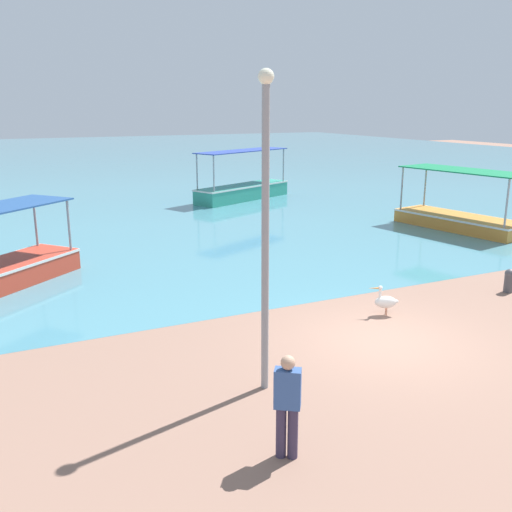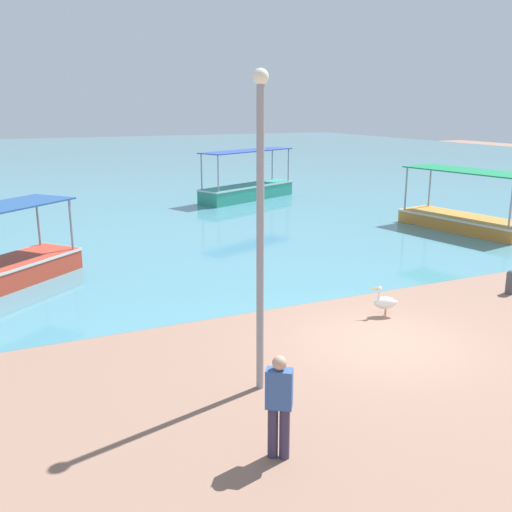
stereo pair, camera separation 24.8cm
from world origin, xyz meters
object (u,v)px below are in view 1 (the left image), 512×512
Objects in this scene: fisherman_standing at (287,404)px; lamp_post at (265,219)px; pelican at (385,301)px; fishing_boat_far_right at (460,218)px; fishing_boat_center at (243,189)px; mooring_bollard at (509,280)px.

lamp_post is at bearing 72.17° from fisherman_standing.
pelican is at bearing 39.47° from fisherman_standing.
fishing_boat_far_right is 12.08m from pelican.
fisherman_standing is at bearing -107.83° from lamp_post.
fishing_boat_center is at bearing 76.72° from pelican.
fishing_boat_center is at bearing 67.27° from fisherman_standing.
fisherman_standing is at bearing -156.04° from mooring_bollard.
fishing_boat_center reaches higher than pelican.
lamp_post is at bearing -113.22° from fishing_boat_center.
fishing_boat_center is 1.12× the size of lamp_post.
pelican is 6.80m from fisherman_standing.
fisherman_standing is (-9.66, -23.07, 0.32)m from fishing_boat_center.
lamp_post is at bearing -166.60° from mooring_bollard.
mooring_bollard is at bearing -0.25° from pelican.
pelican is 0.14× the size of lamp_post.
fishing_boat_far_right is 18.86m from fisherman_standing.
fishing_boat_center is at bearing 66.78° from lamp_post.
pelican is at bearing -143.21° from fishing_boat_far_right.
fisherman_standing is (-9.66, -4.29, 0.54)m from mooring_bollard.
fisherman_standing is at bearing -142.25° from fishing_boat_far_right.
fishing_boat_center is 3.90× the size of fisherman_standing.
pelican is 4.42m from mooring_bollard.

